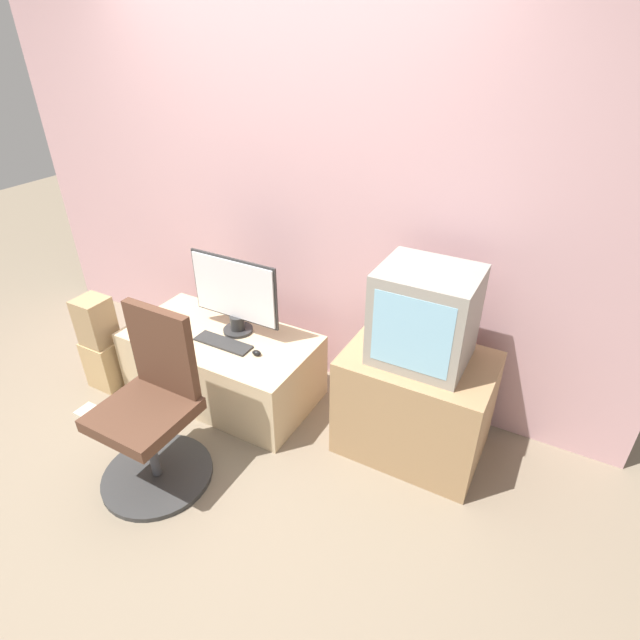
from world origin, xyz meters
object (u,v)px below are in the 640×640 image
object	(u,v)px
mouse	(257,353)
book	(93,414)
office_chair	(153,417)
keyboard	(223,343)
cardboard_box_lower	(106,363)
crt_tv	(425,316)
main_monitor	(235,295)

from	to	relation	value
mouse	book	xyz separation A→B (m)	(-0.93, -0.54, -0.45)
mouse	book	bearing A→B (deg)	-149.74
office_chair	book	bearing A→B (deg)	170.90
keyboard	cardboard_box_lower	xyz separation A→B (m)	(-0.84, -0.25, -0.29)
keyboard	book	bearing A→B (deg)	-141.35
mouse	crt_tv	xyz separation A→B (m)	(0.93, 0.20, 0.42)
keyboard	crt_tv	xyz separation A→B (m)	(1.18, 0.20, 0.43)
keyboard	crt_tv	size ratio (longest dim) A/B	0.75
office_chair	mouse	bearing A→B (deg)	73.03
crt_tv	cardboard_box_lower	distance (m)	2.19
keyboard	cardboard_box_lower	distance (m)	0.92
main_monitor	crt_tv	bearing A→B (deg)	1.67
book	office_chair	bearing A→B (deg)	-9.10
keyboard	mouse	bearing A→B (deg)	0.11
office_chair	book	distance (m)	0.83
keyboard	mouse	world-z (taller)	mouse
main_monitor	book	size ratio (longest dim) A/B	2.81
main_monitor	book	world-z (taller)	main_monitor
crt_tv	office_chair	distance (m)	1.50
main_monitor	office_chair	bearing A→B (deg)	-86.01
crt_tv	book	distance (m)	2.18
office_chair	keyboard	bearing A→B (deg)	94.42
book	mouse	bearing A→B (deg)	30.26
main_monitor	mouse	xyz separation A→B (m)	(0.26, -0.16, -0.25)
crt_tv	office_chair	xyz separation A→B (m)	(-1.13, -0.86, -0.49)
mouse	office_chair	size ratio (longest dim) A/B	0.06
cardboard_box_lower	book	bearing A→B (deg)	-60.93
office_chair	book	world-z (taller)	office_chair
office_chair	cardboard_box_lower	bearing A→B (deg)	155.22
office_chair	main_monitor	bearing A→B (deg)	93.99
mouse	keyboard	bearing A→B (deg)	-179.89
keyboard	book	xyz separation A→B (m)	(-0.68, -0.54, -0.45)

